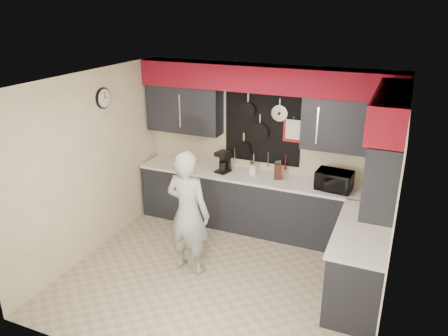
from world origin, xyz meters
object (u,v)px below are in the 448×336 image
at_px(microwave, 334,181).
at_px(utensil_crock, 253,169).
at_px(person, 188,213).
at_px(knife_block, 278,171).
at_px(coffee_maker, 224,161).

height_order(microwave, utensil_crock, microwave).
distance_m(utensil_crock, person, 1.53).
bearing_deg(microwave, knife_block, -179.93).
xyz_separation_m(utensil_crock, coffee_maker, (-0.46, -0.08, 0.10)).
relative_size(microwave, person, 0.29).
xyz_separation_m(microwave, coffee_maker, (-1.73, 0.03, 0.04)).
distance_m(knife_block, coffee_maker, 0.88).
height_order(knife_block, utensil_crock, knife_block).
distance_m(microwave, coffee_maker, 1.73).
relative_size(coffee_maker, person, 0.20).
bearing_deg(knife_block, coffee_maker, 163.58).
distance_m(microwave, person, 2.15).
bearing_deg(person, utensil_crock, -98.35).
xyz_separation_m(microwave, person, (-1.64, -1.37, -0.20)).
height_order(microwave, coffee_maker, coffee_maker).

